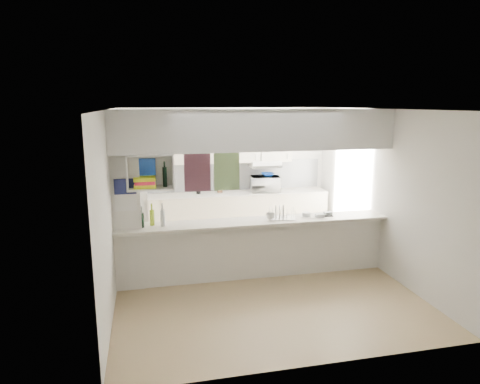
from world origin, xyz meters
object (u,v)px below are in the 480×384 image
object	(u,v)px
dish_rack	(282,213)
wine_bottles	(153,218)
microwave	(265,184)
bowl	(268,175)

from	to	relation	value
dish_rack	wine_bottles	size ratio (longest dim) A/B	1.27
microwave	wine_bottles	world-z (taller)	wine_bottles
dish_rack	wine_bottles	xyz separation A→B (m)	(-1.98, -0.02, 0.04)
microwave	dish_rack	bearing A→B (deg)	89.57
bowl	dish_rack	world-z (taller)	bowl
bowl	microwave	bearing A→B (deg)	-155.34
microwave	dish_rack	world-z (taller)	microwave
dish_rack	microwave	bearing A→B (deg)	95.57
microwave	bowl	xyz separation A→B (m)	(0.05, 0.02, 0.19)
wine_bottles	microwave	bearing A→B (deg)	41.69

